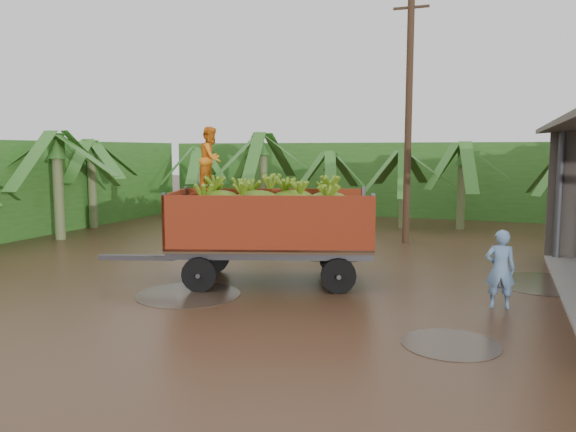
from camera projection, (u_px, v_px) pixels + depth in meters
name	position (u px, v px, depth m)	size (l,w,h in m)	color
ground	(331.00, 288.00, 13.31)	(100.00, 100.00, 0.00)	black
hedge_north	(381.00, 178.00, 28.67)	(22.00, 3.00, 3.60)	#2D661E
hedge_west	(13.00, 188.00, 21.70)	(3.00, 18.00, 3.60)	#2D661E
banana_trailer	(270.00, 223.00, 13.77)	(6.78, 3.75, 3.84)	#B7341A
man_blue	(500.00, 269.00, 11.55)	(0.60, 0.39, 1.64)	#678DBB
utility_pole	(408.00, 117.00, 19.20)	(1.20, 0.24, 8.64)	#47301E
banana_plants	(248.00, 187.00, 20.60)	(24.24, 20.43, 4.20)	#2D661E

